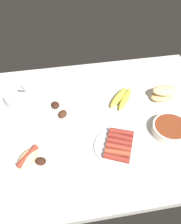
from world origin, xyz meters
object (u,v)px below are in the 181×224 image
(bowl_chili, at_px, (171,129))
(plate_hotdog_assembled, at_px, (29,160))
(bowl_coleslaw, at_px, (19,96))
(bread_stack, at_px, (163,93))
(banana_bunch, at_px, (122,98))
(plate_grilled_meat, at_px, (58,112))
(plate_sausages, at_px, (119,146))

(bowl_chili, height_order, plate_hotdog_assembled, plate_hotdog_assembled)
(bowl_coleslaw, bearing_deg, bowl_chili, -25.97)
(bread_stack, bearing_deg, banana_bunch, 174.80)
(banana_bunch, bearing_deg, bread_stack, -5.20)
(bread_stack, relative_size, plate_grilled_meat, 0.75)
(banana_bunch, relative_size, plate_hotdog_assembled, 0.73)
(bread_stack, bearing_deg, bowl_coleslaw, 171.66)
(banana_bunch, height_order, plate_grilled_meat, plate_grilled_meat)
(bread_stack, xyz_separation_m, plate_grilled_meat, (-0.54, -0.02, -0.03))
(bread_stack, bearing_deg, plate_sausages, -138.25)
(bread_stack, distance_m, plate_hotdog_assembled, 0.73)
(plate_sausages, relative_size, bowl_coleslaw, 1.36)
(plate_sausages, bearing_deg, bowl_chili, 9.63)
(plate_grilled_meat, bearing_deg, bowl_chili, -22.76)
(plate_sausages, distance_m, plate_grilled_meat, 0.35)
(plate_sausages, xyz_separation_m, bread_stack, (0.30, 0.26, 0.02))
(banana_bunch, relative_size, bowl_chili, 1.04)
(banana_bunch, distance_m, plate_grilled_meat, 0.33)
(plate_grilled_meat, distance_m, bowl_chili, 0.53)
(plate_sausages, distance_m, bread_stack, 0.40)
(banana_bunch, xyz_separation_m, plate_sausages, (-0.09, -0.28, -0.00))
(bowl_chili, bearing_deg, banana_bunch, 124.05)
(banana_bunch, xyz_separation_m, plate_hotdog_assembled, (-0.47, -0.29, 0.00))
(banana_bunch, distance_m, bread_stack, 0.21)
(bread_stack, height_order, bowl_chili, bread_stack)
(banana_bunch, height_order, plate_sausages, plate_sausages)
(plate_grilled_meat, bearing_deg, bowl_coleslaw, 146.18)
(plate_grilled_meat, relative_size, bowl_coleslaw, 1.17)
(banana_bunch, bearing_deg, bowl_chili, -55.95)
(plate_sausages, height_order, plate_hotdog_assembled, plate_hotdog_assembled)
(banana_bunch, relative_size, bowl_coleslaw, 1.09)
(bowl_chili, bearing_deg, bread_stack, 77.88)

